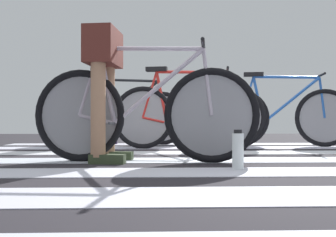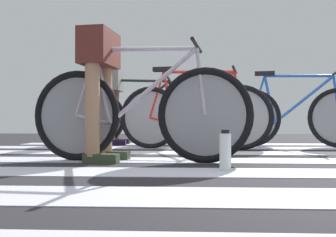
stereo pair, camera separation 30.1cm
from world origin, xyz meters
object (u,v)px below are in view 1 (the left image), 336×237
Objects in this scene: bicycle_1_of_4 at (144,112)px; bicycle_4_of_4 at (124,116)px; cyclist_4_of_4 at (101,96)px; bicycle_2_of_4 at (187,115)px; water_bottle at (238,151)px; cyclist_1_of_4 at (104,76)px; bicycle_3_of_4 at (282,116)px.

bicycle_1_of_4 and bicycle_4_of_4 have the same top height.
cyclist_4_of_4 reaches higher than bicycle_4_of_4.
water_bottle is (0.17, -1.90, -0.26)m from bicycle_2_of_4.
bicycle_2_of_4 reaches higher than water_bottle.
cyclist_4_of_4 is at bearing -180.00° from bicycle_4_of_4.
bicycle_4_of_4 is at bearing 98.57° from cyclist_1_of_4.
cyclist_4_of_4 reaches higher than bicycle_2_of_4.
bicycle_1_of_4 is 1.69× the size of cyclist_1_of_4.
bicycle_4_of_4 is (-2.00, 0.45, 0.00)m from bicycle_3_of_4.
bicycle_3_of_4 is 0.99× the size of bicycle_4_of_4.
bicycle_2_of_4 is (0.75, 1.37, -0.28)m from cyclist_1_of_4.
bicycle_3_of_4 is 1.70× the size of cyclist_4_of_4.
bicycle_3_of_4 is (1.98, 1.82, -0.28)m from cyclist_1_of_4.
bicycle_2_of_4 is 1.93m from water_bottle.
bicycle_1_of_4 reaches higher than water_bottle.
bicycle_2_of_4 is at bearing -38.81° from cyclist_4_of_4.
cyclist_4_of_4 is (-2.31, 0.46, 0.27)m from bicycle_3_of_4.
bicycle_2_of_4 is 1.31m from bicycle_3_of_4.
cyclist_1_of_4 is at bearing -108.73° from bicycle_2_of_4.
cyclist_1_of_4 reaches higher than cyclist_4_of_4.
cyclist_1_of_4 is at bearing -127.89° from bicycle_3_of_4.
bicycle_1_of_4 is 1.71× the size of cyclist_4_of_4.
cyclist_1_of_4 is 3.96× the size of water_bottle.
bicycle_2_of_4 and bicycle_4_of_4 have the same top height.
cyclist_1_of_4 is 0.59× the size of bicycle_4_of_4.
bicycle_4_of_4 is (-0.77, 0.91, 0.00)m from bicycle_2_of_4.
bicycle_1_of_4 and bicycle_2_of_4 have the same top height.
cyclist_4_of_4 reaches higher than bicycle_1_of_4.
bicycle_1_of_4 is at bearing -80.66° from bicycle_4_of_4.
bicycle_3_of_4 is (1.67, 1.87, 0.00)m from bicycle_1_of_4.
bicycle_1_of_4 is at bearing -73.36° from cyclist_4_of_4.
bicycle_3_of_4 is at bearing 30.38° from bicycle_2_of_4.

